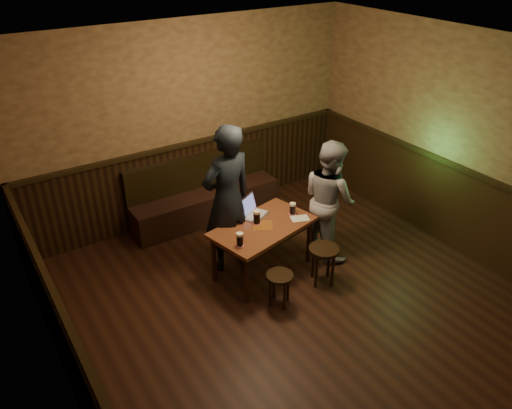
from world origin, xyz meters
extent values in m
cube|color=black|center=(0.00, 0.00, -0.01)|extent=(5.00, 6.00, 0.02)
cube|color=beige|center=(0.00, 0.00, 2.81)|extent=(5.00, 6.00, 0.02)
cube|color=#9A744E|center=(0.00, 3.01, 1.40)|extent=(5.00, 0.02, 2.80)
cube|color=#9A744E|center=(-2.51, 0.00, 1.40)|extent=(0.02, 6.00, 2.80)
cube|color=#9A744E|center=(2.51, 0.00, 1.40)|extent=(0.02, 6.00, 2.80)
cube|color=black|center=(0.00, 2.98, 0.55)|extent=(4.98, 0.04, 1.10)
cube|color=black|center=(-2.48, 0.00, 0.55)|extent=(0.04, 5.98, 1.10)
cube|color=black|center=(2.48, 0.00, 0.55)|extent=(0.04, 5.98, 1.10)
cube|color=black|center=(0.00, 2.95, 1.13)|extent=(4.98, 0.06, 0.06)
cube|color=black|center=(-2.45, 0.00, 1.13)|extent=(0.06, 5.98, 0.06)
cube|color=black|center=(2.45, 0.00, 1.13)|extent=(0.06, 5.98, 0.06)
cube|color=black|center=(0.02, 2.71, 0.23)|extent=(2.20, 0.50, 0.45)
cube|color=black|center=(0.02, 2.91, 0.70)|extent=(2.20, 0.10, 0.50)
cube|color=#592A19|center=(0.02, 1.21, 0.64)|extent=(1.37, 0.96, 0.04)
cube|color=black|center=(0.02, 1.21, 0.58)|extent=(1.24, 0.84, 0.07)
cube|color=maroon|center=(0.02, 1.21, 0.67)|extent=(0.32, 0.32, 0.00)
cylinder|color=black|center=(-0.45, 0.81, 0.31)|extent=(0.06, 0.06, 0.62)
cylinder|color=black|center=(-0.58, 1.36, 0.31)|extent=(0.06, 0.06, 0.62)
cylinder|color=black|center=(0.62, 1.05, 0.31)|extent=(0.06, 0.06, 0.62)
cylinder|color=black|center=(0.50, 1.60, 0.31)|extent=(0.06, 0.06, 0.62)
cylinder|color=black|center=(-0.17, 0.58, 0.40)|extent=(0.33, 0.33, 0.04)
cylinder|color=black|center=(-0.05, 0.57, 0.20)|extent=(0.03, 0.03, 0.40)
cylinder|color=black|center=(-0.16, 0.70, 0.20)|extent=(0.03, 0.03, 0.40)
cylinder|color=black|center=(-0.29, 0.59, 0.20)|extent=(0.03, 0.03, 0.40)
cylinder|color=black|center=(-0.18, 0.46, 0.20)|extent=(0.03, 0.03, 0.40)
cylinder|color=black|center=(0.51, 0.63, 0.47)|extent=(0.45, 0.45, 0.04)
cylinder|color=black|center=(0.64, 0.67, 0.23)|extent=(0.04, 0.04, 0.47)
cylinder|color=black|center=(0.46, 0.76, 0.23)|extent=(0.04, 0.04, 0.47)
cylinder|color=black|center=(0.37, 0.59, 0.23)|extent=(0.04, 0.04, 0.47)
cylinder|color=black|center=(0.55, 0.50, 0.23)|extent=(0.04, 0.04, 0.47)
cylinder|color=#B51627|center=(-0.43, 0.99, 0.67)|extent=(0.11, 0.11, 0.00)
cylinder|color=silver|center=(-0.43, 0.99, 0.67)|extent=(0.09, 0.09, 0.00)
cylinder|color=black|center=(-0.43, 0.99, 0.74)|extent=(0.08, 0.08, 0.13)
cylinder|color=beige|center=(-0.43, 0.99, 0.81)|extent=(0.08, 0.08, 0.03)
cylinder|color=#B51627|center=(-0.01, 1.29, 0.67)|extent=(0.11, 0.11, 0.00)
cylinder|color=silver|center=(-0.01, 1.29, 0.67)|extent=(0.09, 0.09, 0.00)
cylinder|color=black|center=(-0.01, 1.29, 0.74)|extent=(0.08, 0.08, 0.13)
cylinder|color=beige|center=(-0.01, 1.29, 0.82)|extent=(0.09, 0.09, 0.03)
cylinder|color=#B51627|center=(0.48, 1.23, 0.67)|extent=(0.10, 0.10, 0.00)
cylinder|color=silver|center=(0.48, 1.23, 0.67)|extent=(0.08, 0.08, 0.00)
cylinder|color=black|center=(0.48, 1.23, 0.73)|extent=(0.07, 0.07, 0.12)
cylinder|color=beige|center=(0.48, 1.23, 0.81)|extent=(0.08, 0.08, 0.03)
cube|color=silver|center=(0.07, 1.44, 0.67)|extent=(0.40, 0.36, 0.02)
cube|color=#B2B2B7|center=(0.07, 1.44, 0.68)|extent=(0.35, 0.30, 0.00)
cube|color=silver|center=(0.02, 1.54, 0.79)|extent=(0.32, 0.22, 0.21)
cube|color=#5E63AF|center=(0.02, 1.53, 0.79)|extent=(0.29, 0.19, 0.18)
cube|color=silver|center=(0.49, 1.09, 0.67)|extent=(0.26, 0.22, 0.00)
imported|color=black|center=(-0.25, 1.56, 0.94)|extent=(0.73, 0.52, 1.88)
imported|color=gray|center=(0.97, 1.12, 0.78)|extent=(0.65, 0.81, 1.57)
camera|label=1|loc=(-2.80, -2.99, 3.82)|focal=35.00mm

